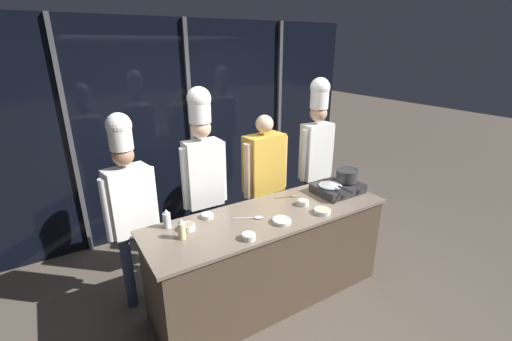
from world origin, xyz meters
TOP-DOWN VIEW (x-y plane):
  - ground_plane at (0.00, 0.00)m, footprint 24.00×24.00m
  - window_wall_back at (0.00, 1.91)m, footprint 4.99×0.09m
  - demo_counter at (0.00, 0.00)m, footprint 2.34×0.74m
  - portable_stove at (0.88, 0.03)m, footprint 0.49×0.38m
  - frying_pan at (0.77, 0.03)m, footprint 0.24×0.42m
  - stock_pot at (0.99, 0.03)m, footprint 0.26×0.23m
  - squeeze_bottle_oil at (-0.84, 0.02)m, footprint 0.06×0.06m
  - squeeze_bottle_clear at (-0.89, 0.26)m, footprint 0.07×0.07m
  - prep_bowl_noodles at (-0.01, -0.19)m, footprint 0.17×0.17m
  - prep_bowl_ginger at (0.42, -0.24)m, footprint 0.16×0.16m
  - prep_bowl_mushrooms at (-0.75, 0.13)m, footprint 0.12×0.12m
  - prep_bowl_shrimp at (0.38, -0.02)m, footprint 0.11×0.11m
  - prep_bowl_rice at (-0.39, -0.27)m, footprint 0.11×0.11m
  - prep_bowl_bean_sprouts at (-0.52, 0.24)m, footprint 0.11×0.11m
  - serving_spoon_slotted at (-0.17, 0.00)m, footprint 0.26×0.16m
  - serving_spoon_solid at (0.38, 0.20)m, footprint 0.23×0.10m
  - chef_head at (-1.11, 0.61)m, footprint 0.48×0.26m
  - chef_sous at (-0.36, 0.67)m, footprint 0.48×0.23m
  - person_guest at (0.37, 0.68)m, footprint 0.59×0.28m
  - chef_line at (1.11, 0.65)m, footprint 0.49×0.23m

SIDE VIEW (x-z plane):
  - ground_plane at x=0.00m, z-range 0.00..0.00m
  - demo_counter at x=0.00m, z-range 0.00..0.93m
  - serving_spoon_solid at x=0.38m, z-range 0.92..0.94m
  - serving_spoon_slotted at x=-0.17m, z-range 0.92..0.94m
  - prep_bowl_noodles at x=-0.01m, z-range 0.93..0.96m
  - prep_bowl_bean_sprouts at x=-0.52m, z-range 0.93..0.97m
  - prep_bowl_ginger at x=0.42m, z-range 0.93..0.97m
  - prep_bowl_rice at x=-0.39m, z-range 0.93..0.98m
  - prep_bowl_shrimp at x=0.38m, z-range 0.93..0.98m
  - prep_bowl_mushrooms at x=-0.75m, z-range 0.93..0.98m
  - portable_stove at x=0.88m, z-range 0.92..1.02m
  - squeeze_bottle_clear at x=-0.89m, z-range 0.92..1.09m
  - squeeze_bottle_oil at x=-0.84m, z-range 0.92..1.10m
  - person_guest at x=0.37m, z-range 0.18..1.87m
  - frying_pan at x=0.77m, z-range 1.03..1.07m
  - stock_pot at x=0.99m, z-range 1.03..1.16m
  - chef_head at x=-1.11m, z-range 0.19..2.07m
  - chef_line at x=1.11m, z-range 0.23..2.28m
  - chef_sous at x=-0.36m, z-range 0.24..2.27m
  - window_wall_back at x=0.00m, z-range 0.00..2.70m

